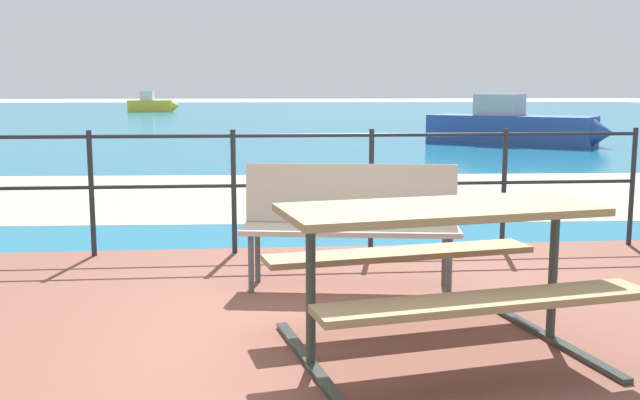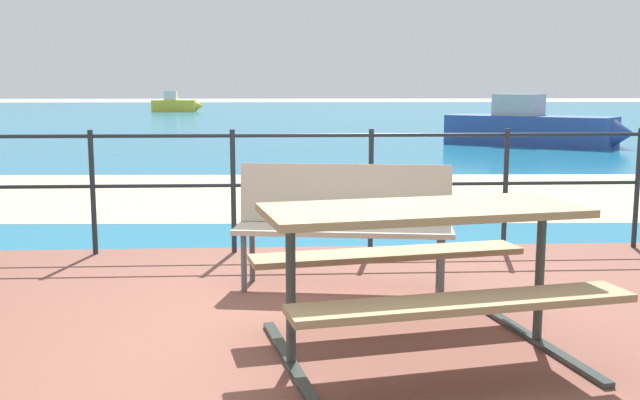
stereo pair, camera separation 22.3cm
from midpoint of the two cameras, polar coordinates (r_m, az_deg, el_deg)
name	(u,v)px [view 2 (the right image)]	position (r m, az deg, el deg)	size (l,w,h in m)	color
ground_plane	(318,360)	(4.03, 1.45, -12.39)	(240.00, 240.00, 0.00)	beige
patio_paving	(318,354)	(4.02, 1.45, -12.00)	(6.40, 5.20, 0.06)	brown
sea_water	(281,114)	(43.78, -2.90, 6.71)	(90.00, 90.00, 0.01)	#196B8E
beach_strip	(293,194)	(10.17, -1.48, 0.46)	(54.00, 4.60, 0.01)	tan
picnic_table	(422,246)	(3.82, 9.62, -3.60)	(1.84, 1.57, 0.79)	#8C704C
park_bench	(344,215)	(5.13, 3.14, -1.16)	(1.55, 0.64, 0.86)	tan
railing_fence	(302,176)	(6.22, -0.36, 1.91)	(5.94, 0.04, 1.06)	#1E2328
boat_near	(532,127)	(20.04, 16.57, 5.47)	(4.40, 3.78, 1.33)	#2D478C
boat_mid	(176,105)	(49.82, -11.11, 7.33)	(3.33, 1.40, 1.37)	yellow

